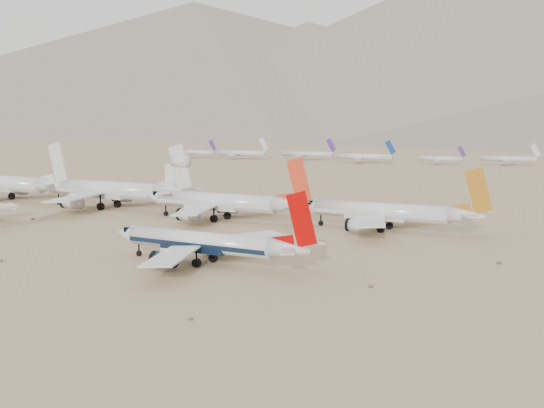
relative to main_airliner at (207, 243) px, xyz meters
The scene contains 8 objects.
ground 9.66m from the main_airliner, 16.65° to the right, with size 7000.00×7000.00×0.00m, color #988058.
main_airliner is the anchor object (origin of this frame).
row2_gold_tail 56.92m from the main_airliner, 75.60° to the left, with size 46.09×45.07×16.41m.
row2_orange_tail 58.16m from the main_airliner, 121.88° to the left, with size 49.92×48.83×17.81m.
row2_white_trijet 91.91m from the main_airliner, 144.36° to the left, with size 58.05×56.74×20.57m.
row2_white_twin 133.27m from the main_airliner, 157.17° to the left, with size 57.19×55.96×20.43m.
distant_storage_row 337.03m from the main_airliner, 93.98° to the left, with size 521.44×58.49×14.20m.
desert_scrub 35.62m from the main_airliner, 72.19° to the right, with size 261.14×121.67×0.63m.
Camera 1 is at (64.96, -98.35, 25.94)m, focal length 45.00 mm.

